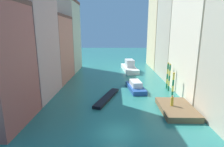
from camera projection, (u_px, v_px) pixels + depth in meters
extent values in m
plane|color=#28756B|center=(116.00, 76.00, 41.76)|extent=(154.00, 154.00, 0.00)
cube|color=tan|center=(26.00, 34.00, 26.24)|extent=(6.84, 9.24, 19.58)
cube|color=#C6705B|center=(51.00, 50.00, 36.61)|extent=(6.84, 10.16, 12.81)
cube|color=brown|center=(49.00, 16.00, 35.10)|extent=(6.97, 10.36, 0.51)
cube|color=#BCB299|center=(64.00, 38.00, 46.05)|extent=(6.84, 9.54, 17.15)
cube|color=brown|center=(62.00, 1.00, 44.02)|extent=(6.97, 9.73, 0.74)
cube|color=beige|center=(204.00, 37.00, 27.39)|extent=(6.84, 12.00, 18.55)
cube|color=#BCB299|center=(177.00, 36.00, 38.99)|extent=(6.84, 11.18, 18.40)
cube|color=beige|center=(163.00, 30.00, 50.52)|extent=(6.84, 11.98, 21.08)
cube|color=brown|center=(177.00, 109.00, 22.86)|extent=(4.10, 6.39, 0.73)
cylinder|color=gold|center=(172.00, 101.00, 22.81)|extent=(0.36, 0.36, 1.14)
sphere|color=tan|center=(172.00, 96.00, 22.65)|extent=(0.26, 0.26, 0.26)
cylinder|color=#197247|center=(172.00, 94.00, 27.88)|extent=(0.30, 0.30, 0.94)
cylinder|color=#E5D14C|center=(173.00, 89.00, 27.67)|extent=(0.30, 0.30, 0.94)
cylinder|color=#197247|center=(173.00, 83.00, 27.45)|extent=(0.30, 0.30, 0.94)
cylinder|color=#E5D14C|center=(174.00, 77.00, 27.24)|extent=(0.30, 0.30, 0.94)
sphere|color=gold|center=(174.00, 73.00, 27.10)|extent=(0.32, 0.32, 0.32)
cylinder|color=#197247|center=(168.00, 88.00, 30.91)|extent=(0.28, 0.28, 0.91)
cylinder|color=#E5D14C|center=(169.00, 83.00, 30.70)|extent=(0.28, 0.28, 0.91)
cylinder|color=#197247|center=(169.00, 78.00, 30.49)|extent=(0.28, 0.28, 0.91)
cylinder|color=#E5D14C|center=(170.00, 73.00, 30.29)|extent=(0.28, 0.28, 0.91)
cylinder|color=#197247|center=(170.00, 68.00, 30.08)|extent=(0.28, 0.28, 0.91)
sphere|color=gold|center=(170.00, 64.00, 29.95)|extent=(0.31, 0.31, 0.31)
cylinder|color=#197247|center=(167.00, 86.00, 32.31)|extent=(0.31, 0.31, 0.90)
cylinder|color=#E5D14C|center=(167.00, 81.00, 32.10)|extent=(0.31, 0.31, 0.90)
cylinder|color=#197247|center=(167.00, 76.00, 31.90)|extent=(0.31, 0.31, 0.90)
cylinder|color=#E5D14C|center=(168.00, 71.00, 31.69)|extent=(0.31, 0.31, 0.90)
cylinder|color=#197247|center=(168.00, 66.00, 31.49)|extent=(0.31, 0.31, 0.90)
sphere|color=gold|center=(168.00, 63.00, 31.36)|extent=(0.34, 0.34, 0.34)
cube|color=white|center=(129.00, 69.00, 47.07)|extent=(4.17, 10.51, 1.08)
cube|color=silver|center=(130.00, 63.00, 46.73)|extent=(2.34, 4.03, 1.92)
cube|color=black|center=(107.00, 98.00, 27.19)|extent=(3.70, 8.23, 0.43)
cube|color=#234C93|center=(136.00, 88.00, 31.48)|extent=(3.19, 6.73, 0.73)
cube|color=silver|center=(136.00, 83.00, 31.29)|extent=(2.04, 3.42, 0.91)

